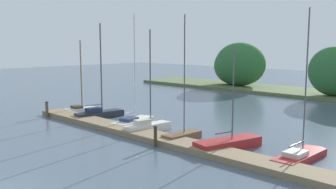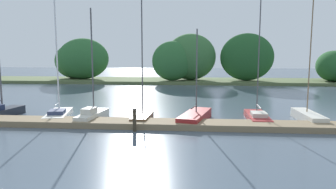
{
  "view_description": "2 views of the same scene",
  "coord_description": "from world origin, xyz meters",
  "px_view_note": "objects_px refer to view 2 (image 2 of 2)",
  "views": [
    {
      "loc": [
        14.95,
        -4.6,
        5.99
      ],
      "look_at": [
        -3.39,
        14.25,
        2.46
      ],
      "focal_mm": 39.75,
      "sensor_mm": 36.0,
      "label": 1
    },
    {
      "loc": [
        2.9,
        -6.88,
        4.36
      ],
      "look_at": [
        1.13,
        13.45,
        1.63
      ],
      "focal_mm": 34.23,
      "sensor_mm": 36.0,
      "label": 2
    }
  ],
  "objects_px": {
    "sailboat_1": "(0,111)",
    "sailboat_3": "(93,115)",
    "sailboat_5": "(196,116)",
    "sailboat_6": "(257,116)",
    "mooring_piling_1": "(135,120)",
    "sailboat_7": "(307,116)",
    "sailboat_2": "(59,112)",
    "sailboat_4": "(143,116)"
  },
  "relations": [
    {
      "from": "sailboat_5",
      "to": "sailboat_2",
      "type": "bearing_deg",
      "value": 100.96
    },
    {
      "from": "sailboat_3",
      "to": "sailboat_6",
      "type": "bearing_deg",
      "value": -77.93
    },
    {
      "from": "sailboat_4",
      "to": "sailboat_6",
      "type": "relative_size",
      "value": 1.0
    },
    {
      "from": "sailboat_2",
      "to": "sailboat_7",
      "type": "bearing_deg",
      "value": -101.94
    },
    {
      "from": "sailboat_3",
      "to": "sailboat_6",
      "type": "xyz_separation_m",
      "value": [
        10.41,
        1.14,
        -0.12
      ]
    },
    {
      "from": "sailboat_2",
      "to": "sailboat_1",
      "type": "bearing_deg",
      "value": 81.8
    },
    {
      "from": "sailboat_4",
      "to": "sailboat_6",
      "type": "bearing_deg",
      "value": -78.95
    },
    {
      "from": "sailboat_1",
      "to": "sailboat_7",
      "type": "height_order",
      "value": "sailboat_1"
    },
    {
      "from": "mooring_piling_1",
      "to": "sailboat_7",
      "type": "bearing_deg",
      "value": 18.66
    },
    {
      "from": "sailboat_2",
      "to": "sailboat_5",
      "type": "distance_m",
      "value": 9.12
    },
    {
      "from": "sailboat_3",
      "to": "sailboat_6",
      "type": "height_order",
      "value": "sailboat_6"
    },
    {
      "from": "sailboat_1",
      "to": "sailboat_5",
      "type": "distance_m",
      "value": 13.01
    },
    {
      "from": "sailboat_4",
      "to": "sailboat_6",
      "type": "distance_m",
      "value": 7.32
    },
    {
      "from": "sailboat_2",
      "to": "sailboat_3",
      "type": "height_order",
      "value": "sailboat_2"
    },
    {
      "from": "sailboat_6",
      "to": "sailboat_1",
      "type": "bearing_deg",
      "value": 92.83
    },
    {
      "from": "sailboat_5",
      "to": "mooring_piling_1",
      "type": "height_order",
      "value": "sailboat_5"
    },
    {
      "from": "mooring_piling_1",
      "to": "sailboat_5",
      "type": "bearing_deg",
      "value": 39.99
    },
    {
      "from": "sailboat_3",
      "to": "sailboat_5",
      "type": "relative_size",
      "value": 1.22
    },
    {
      "from": "sailboat_3",
      "to": "sailboat_6",
      "type": "distance_m",
      "value": 10.47
    },
    {
      "from": "sailboat_5",
      "to": "sailboat_7",
      "type": "height_order",
      "value": "sailboat_7"
    },
    {
      "from": "sailboat_1",
      "to": "sailboat_3",
      "type": "height_order",
      "value": "sailboat_1"
    },
    {
      "from": "sailboat_1",
      "to": "sailboat_5",
      "type": "xyz_separation_m",
      "value": [
        13.01,
        -0.14,
        -0.12
      ]
    },
    {
      "from": "sailboat_6",
      "to": "sailboat_2",
      "type": "bearing_deg",
      "value": 92.02
    },
    {
      "from": "sailboat_4",
      "to": "mooring_piling_1",
      "type": "distance_m",
      "value": 2.43
    },
    {
      "from": "sailboat_1",
      "to": "sailboat_6",
      "type": "bearing_deg",
      "value": -79.57
    },
    {
      "from": "sailboat_1",
      "to": "sailboat_4",
      "type": "xyz_separation_m",
      "value": [
        9.7,
        -0.54,
        -0.1
      ]
    },
    {
      "from": "sailboat_7",
      "to": "mooring_piling_1",
      "type": "bearing_deg",
      "value": 106.67
    },
    {
      "from": "sailboat_2",
      "to": "sailboat_3",
      "type": "distance_m",
      "value": 2.77
    },
    {
      "from": "mooring_piling_1",
      "to": "sailboat_2",
      "type": "bearing_deg",
      "value": 150.45
    },
    {
      "from": "mooring_piling_1",
      "to": "sailboat_4",
      "type": "bearing_deg",
      "value": 89.1
    },
    {
      "from": "sailboat_1",
      "to": "mooring_piling_1",
      "type": "relative_size",
      "value": 6.11
    },
    {
      "from": "sailboat_6",
      "to": "mooring_piling_1",
      "type": "distance_m",
      "value": 8.08
    },
    {
      "from": "sailboat_6",
      "to": "sailboat_7",
      "type": "height_order",
      "value": "sailboat_6"
    },
    {
      "from": "sailboat_5",
      "to": "sailboat_6",
      "type": "xyz_separation_m",
      "value": [
        3.92,
        0.69,
        -0.03
      ]
    },
    {
      "from": "sailboat_2",
      "to": "sailboat_4",
      "type": "relative_size",
      "value": 1.05
    },
    {
      "from": "sailboat_1",
      "to": "sailboat_4",
      "type": "distance_m",
      "value": 9.71
    },
    {
      "from": "sailboat_5",
      "to": "sailboat_1",
      "type": "bearing_deg",
      "value": 103.19
    },
    {
      "from": "sailboat_6",
      "to": "mooring_piling_1",
      "type": "relative_size",
      "value": 6.21
    },
    {
      "from": "sailboat_5",
      "to": "mooring_piling_1",
      "type": "bearing_deg",
      "value": 143.8
    },
    {
      "from": "mooring_piling_1",
      "to": "sailboat_1",
      "type": "bearing_deg",
      "value": 163.0
    },
    {
      "from": "sailboat_2",
      "to": "mooring_piling_1",
      "type": "bearing_deg",
      "value": -132.34
    },
    {
      "from": "sailboat_1",
      "to": "mooring_piling_1",
      "type": "xyz_separation_m",
      "value": [
        9.66,
        -2.95,
        0.19
      ]
    }
  ]
}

